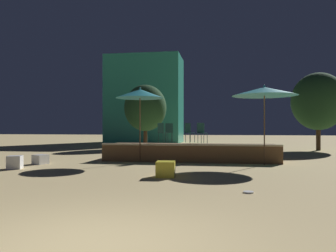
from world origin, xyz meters
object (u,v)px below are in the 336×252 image
at_px(patio_umbrella_0, 140,94).
at_px(background_tree_1, 318,101).
at_px(bistro_chair_3, 189,131).
at_px(cube_seat_2, 15,162).
at_px(patio_umbrella_1, 264,91).
at_px(cube_seat_1, 40,159).
at_px(bistro_chair_2, 201,131).
at_px(background_tree_0, 145,108).
at_px(bistro_chair_0, 169,131).
at_px(frisbee_disc, 248,192).
at_px(bistro_chair_1, 162,131).
at_px(cube_seat_0, 166,169).

relative_size(patio_umbrella_0, background_tree_1, 0.64).
height_order(bistro_chair_3, background_tree_1, background_tree_1).
bearing_deg(cube_seat_2, background_tree_1, 40.63).
bearing_deg(bistro_chair_3, patio_umbrella_1, -74.45).
relative_size(cube_seat_1, background_tree_1, 0.13).
relative_size(cube_seat_1, bistro_chair_3, 0.71).
bearing_deg(bistro_chair_2, background_tree_0, 85.20).
distance_m(bistro_chair_0, frisbee_disc, 8.48).
bearing_deg(bistro_chair_2, cube_seat_1, 164.81).
bearing_deg(bistro_chair_0, cube_seat_2, 28.50).
xyz_separation_m(bistro_chair_1, bistro_chair_3, (1.15, 0.71, 0.00)).
distance_m(patio_umbrella_0, cube_seat_0, 5.18).
relative_size(cube_seat_0, background_tree_1, 0.12).
relative_size(cube_seat_0, bistro_chair_1, 0.66).
bearing_deg(patio_umbrella_1, bistro_chair_3, 152.57).
xyz_separation_m(bistro_chair_0, bistro_chair_1, (-0.17, -1.02, 0.00)).
bearing_deg(patio_umbrella_0, frisbee_disc, -56.06).
distance_m(bistro_chair_1, background_tree_1, 12.26).
xyz_separation_m(bistro_chair_1, background_tree_1, (8.96, 8.17, 1.86)).
height_order(bistro_chair_0, frisbee_disc, bistro_chair_0).
xyz_separation_m(cube_seat_1, bistro_chair_1, (4.73, 2.04, 1.16)).
relative_size(patio_umbrella_0, patio_umbrella_1, 1.01).
bearing_deg(patio_umbrella_0, bistro_chair_3, 34.96).
distance_m(bistro_chair_0, background_tree_0, 8.32).
bearing_deg(background_tree_0, bistro_chair_2, -62.19).
distance_m(cube_seat_0, bistro_chair_1, 4.92).
distance_m(frisbee_disc, background_tree_1, 16.31).
relative_size(bistro_chair_0, bistro_chair_1, 1.00).
height_order(patio_umbrella_1, bistro_chair_2, patio_umbrella_1).
bearing_deg(background_tree_1, bistro_chair_3, -136.28).
bearing_deg(patio_umbrella_0, bistro_chair_1, 39.16).
bearing_deg(bistro_chair_0, frisbee_disc, 97.02).
bearing_deg(cube_seat_0, bistro_chair_3, 87.95).
height_order(patio_umbrella_1, frisbee_disc, patio_umbrella_1).
height_order(patio_umbrella_1, bistro_chair_1, patio_umbrella_1).
xyz_separation_m(patio_umbrella_1, bistro_chair_0, (-4.19, 1.97, -1.60)).
bearing_deg(patio_umbrella_0, background_tree_1, 42.11).
relative_size(cube_seat_1, frisbee_disc, 2.68).
bearing_deg(bistro_chair_1, bistro_chair_2, -145.08).
xyz_separation_m(patio_umbrella_1, frisbee_disc, (-1.11, -5.82, -2.94)).
distance_m(cube_seat_2, bistro_chair_2, 7.61).
bearing_deg(frisbee_disc, bistro_chair_0, 111.61).
distance_m(bistro_chair_0, background_tree_1, 11.48).
height_order(bistro_chair_1, bistro_chair_3, same).
distance_m(cube_seat_2, background_tree_1, 18.37).
xyz_separation_m(patio_umbrella_1, background_tree_1, (4.60, 9.12, 0.25)).
bearing_deg(bistro_chair_2, bistro_chair_3, 99.47).
bearing_deg(bistro_chair_3, patio_umbrella_0, 167.94).
bearing_deg(bistro_chair_1, frisbee_disc, 150.24).
xyz_separation_m(bistro_chair_0, frisbee_disc, (3.09, -7.79, -1.34)).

